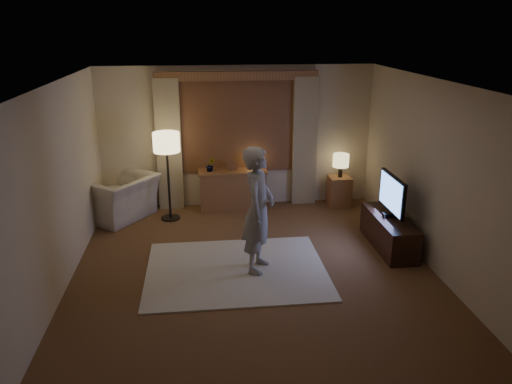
{
  "coord_description": "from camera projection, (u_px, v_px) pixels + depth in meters",
  "views": [
    {
      "loc": [
        -0.69,
        -6.27,
        3.3
      ],
      "look_at": [
        0.1,
        0.6,
        0.95
      ],
      "focal_mm": 35.0,
      "sensor_mm": 36.0,
      "label": 1
    }
  ],
  "objects": [
    {
      "name": "plant",
      "position": [
        211.0,
        165.0,
        9.05
      ],
      "size": [
        0.17,
        0.13,
        0.3
      ],
      "primitive_type": "imported",
      "color": "#999999",
      "rests_on": "sideboard"
    },
    {
      "name": "person",
      "position": [
        258.0,
        210.0,
        6.75
      ],
      "size": [
        0.62,
        0.75,
        1.76
      ],
      "primitive_type": "imported",
      "rotation": [
        0.0,
        0.0,
        1.22
      ],
      "color": "gray",
      "rests_on": "rug"
    },
    {
      "name": "tv",
      "position": [
        392.0,
        195.0,
        7.47
      ],
      "size": [
        0.22,
        0.91,
        0.66
      ],
      "color": "black",
      "rests_on": "tv_stand"
    },
    {
      "name": "tv_stand",
      "position": [
        389.0,
        232.0,
        7.67
      ],
      "size": [
        0.45,
        1.4,
        0.5
      ],
      "primitive_type": "cube",
      "color": "black",
      "rests_on": "floor"
    },
    {
      "name": "picture_frame",
      "position": [
        233.0,
        167.0,
        9.11
      ],
      "size": [
        0.16,
        0.02,
        0.2
      ],
      "primitive_type": "cube",
      "color": "brown",
      "rests_on": "sideboard"
    },
    {
      "name": "sideboard",
      "position": [
        233.0,
        190.0,
        9.26
      ],
      "size": [
        1.2,
        0.4,
        0.7
      ],
      "primitive_type": "cube",
      "color": "brown",
      "rests_on": "floor"
    },
    {
      "name": "table_lamp_side",
      "position": [
        341.0,
        161.0,
        9.26
      ],
      "size": [
        0.3,
        0.3,
        0.44
      ],
      "color": "black",
      "rests_on": "side_table"
    },
    {
      "name": "floor_lamp",
      "position": [
        167.0,
        147.0,
        8.44
      ],
      "size": [
        0.45,
        0.45,
        1.56
      ],
      "color": "black",
      "rests_on": "floor"
    },
    {
      "name": "rug",
      "position": [
        236.0,
        270.0,
        7.01
      ],
      "size": [
        2.5,
        2.0,
        0.02
      ],
      "primitive_type": "cube",
      "color": "beige",
      "rests_on": "floor"
    },
    {
      "name": "room",
      "position": [
        250.0,
        169.0,
        7.07
      ],
      "size": [
        5.04,
        5.54,
        2.64
      ],
      "color": "brown",
      "rests_on": "ground"
    },
    {
      "name": "side_table",
      "position": [
        339.0,
        191.0,
        9.45
      ],
      "size": [
        0.4,
        0.4,
        0.56
      ],
      "primitive_type": "cube",
      "color": "brown",
      "rests_on": "floor"
    },
    {
      "name": "table_lamp_sideboard",
      "position": [
        254.0,
        161.0,
        9.12
      ],
      "size": [
        0.22,
        0.22,
        0.3
      ],
      "color": "black",
      "rests_on": "sideboard"
    },
    {
      "name": "armchair",
      "position": [
        119.0,
        198.0,
        8.78
      ],
      "size": [
        1.52,
        1.56,
        0.77
      ],
      "primitive_type": "imported",
      "rotation": [
        0.0,
        0.0,
        -2.19
      ],
      "color": "beige",
      "rests_on": "floor"
    }
  ]
}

